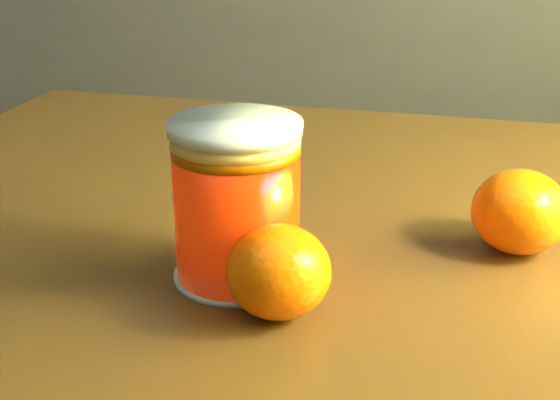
# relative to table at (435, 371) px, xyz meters

# --- Properties ---
(kitchen_counter) EXTENTS (3.15, 0.60, 0.90)m
(kitchen_counter) POSITION_rel_table_xyz_m (-0.86, 1.35, -0.24)
(kitchen_counter) COLOR #45454A
(kitchen_counter) RESTS_ON ground
(table) EXTENTS (1.11, 0.83, 0.79)m
(table) POSITION_rel_table_xyz_m (0.00, 0.00, 0.00)
(table) COLOR brown
(table) RESTS_ON ground
(juice_glass) EXTENTS (0.09, 0.09, 0.11)m
(juice_glass) POSITION_rel_table_xyz_m (-0.14, -0.06, 0.16)
(juice_glass) COLOR #FF2A05
(juice_glass) RESTS_ON table
(orange_front) EXTENTS (0.08, 0.08, 0.06)m
(orange_front) POSITION_rel_table_xyz_m (-0.11, -0.10, 0.13)
(orange_front) COLOR #FF6905
(orange_front) RESTS_ON table
(orange_back) EXTENTS (0.07, 0.07, 0.06)m
(orange_back) POSITION_rel_table_xyz_m (0.05, 0.02, 0.13)
(orange_back) COLOR #FF6905
(orange_back) RESTS_ON table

